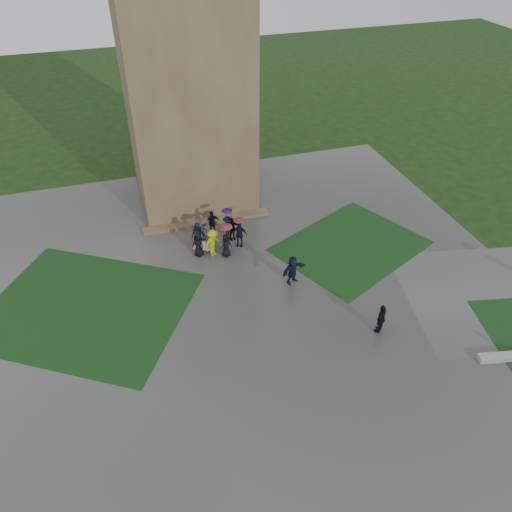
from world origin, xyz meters
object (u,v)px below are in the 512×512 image
object	(u,v)px
tower	(184,75)
pedestrian_mid	(293,270)
bench	(204,247)
pedestrian_near	(381,318)

from	to	relation	value
tower	pedestrian_mid	size ratio (longest dim) A/B	9.63
bench	pedestrian_near	distance (m)	12.27
bench	pedestrian_near	bearing A→B (deg)	-27.77
bench	pedestrian_near	size ratio (longest dim) A/B	0.78
tower	bench	xyz separation A→B (m)	(-0.95, -7.79, -8.57)
bench	pedestrian_near	xyz separation A→B (m)	(7.46, -9.72, 0.50)
pedestrian_mid	pedestrian_near	bearing A→B (deg)	-79.81
tower	pedestrian_near	world-z (taller)	tower
pedestrian_mid	pedestrian_near	distance (m)	6.04
tower	bench	world-z (taller)	tower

